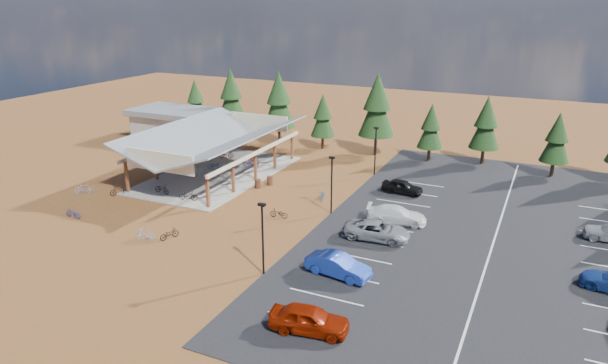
# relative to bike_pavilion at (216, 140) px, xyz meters

# --- Properties ---
(ground) EXTENTS (140.00, 140.00, 0.00)m
(ground) POSITION_rel_bike_pavilion_xyz_m (10.00, -7.00, -3.82)
(ground) COLOR brown
(ground) RESTS_ON ground
(asphalt_lot) EXTENTS (27.00, 44.00, 0.04)m
(asphalt_lot) POSITION_rel_bike_pavilion_xyz_m (28.50, -4.00, -3.80)
(asphalt_lot) COLOR black
(asphalt_lot) RESTS_ON ground
(concrete_pad) EXTENTS (10.60, 18.60, 0.10)m
(concrete_pad) POSITION_rel_bike_pavilion_xyz_m (0.00, 0.00, -3.77)
(concrete_pad) COLOR gray
(concrete_pad) RESTS_ON ground
(bike_pavilion) EXTENTS (11.65, 19.40, 4.97)m
(bike_pavilion) POSITION_rel_bike_pavilion_xyz_m (0.00, 0.00, 0.00)
(bike_pavilion) COLOR brown
(bike_pavilion) RESTS_ON concrete_pad
(outbuilding) EXTENTS (11.00, 7.00, 3.90)m
(outbuilding) POSITION_rel_bike_pavilion_xyz_m (-14.00, 11.00, -1.80)
(outbuilding) COLOR #ADA593
(outbuilding) RESTS_ON ground
(lamp_post_0) EXTENTS (0.50, 0.25, 5.14)m
(lamp_post_0) POSITION_rel_bike_pavilion_xyz_m (15.00, -17.00, -0.85)
(lamp_post_0) COLOR black
(lamp_post_0) RESTS_ON ground
(lamp_post_1) EXTENTS (0.50, 0.25, 5.14)m
(lamp_post_1) POSITION_rel_bike_pavilion_xyz_m (15.00, -5.00, -0.85)
(lamp_post_1) COLOR black
(lamp_post_1) RESTS_ON ground
(lamp_post_2) EXTENTS (0.50, 0.25, 5.14)m
(lamp_post_2) POSITION_rel_bike_pavilion_xyz_m (15.00, 7.00, -0.85)
(lamp_post_2) COLOR black
(lamp_post_2) RESTS_ON ground
(trash_bin_0) EXTENTS (0.60, 0.60, 0.90)m
(trash_bin_0) POSITION_rel_bike_pavilion_xyz_m (5.94, -1.88, -3.37)
(trash_bin_0) COLOR #4A2A1A
(trash_bin_0) RESTS_ON ground
(trash_bin_1) EXTENTS (0.60, 0.60, 0.90)m
(trash_bin_1) POSITION_rel_bike_pavilion_xyz_m (6.58, -0.59, -3.37)
(trash_bin_1) COLOR #4A2A1A
(trash_bin_1) RESTS_ON ground
(pine_0) EXTENTS (3.07, 3.07, 7.14)m
(pine_0) POSITION_rel_bike_pavilion_xyz_m (-13.95, 15.81, 0.53)
(pine_0) COLOR #382314
(pine_0) RESTS_ON ground
(pine_1) EXTENTS (3.82, 3.82, 8.89)m
(pine_1) POSITION_rel_bike_pavilion_xyz_m (-8.10, 15.83, 1.61)
(pine_1) COLOR #382314
(pine_1) RESTS_ON ground
(pine_2) EXTENTS (3.98, 3.98, 9.26)m
(pine_2) POSITION_rel_bike_pavilion_xyz_m (-0.04, 14.18, 1.83)
(pine_2) COLOR #382314
(pine_2) RESTS_ON ground
(pine_3) EXTENTS (2.94, 2.94, 6.86)m
(pine_3) POSITION_rel_bike_pavilion_xyz_m (5.96, 14.19, 0.36)
(pine_3) COLOR #382314
(pine_3) RESTS_ON ground
(pine_4) EXTENTS (4.17, 4.17, 9.72)m
(pine_4) POSITION_rel_bike_pavilion_xyz_m (12.65, 14.48, 2.12)
(pine_4) COLOR #382314
(pine_4) RESTS_ON ground
(pine_5) EXTENTS (2.85, 2.85, 6.65)m
(pine_5) POSITION_rel_bike_pavilion_xyz_m (19.02, 14.50, 0.23)
(pine_5) COLOR #382314
(pine_5) RESTS_ON ground
(pine_6) EXTENTS (3.30, 3.30, 7.69)m
(pine_6) POSITION_rel_bike_pavilion_xyz_m (24.73, 15.91, 0.87)
(pine_6) COLOR #382314
(pine_6) RESTS_ON ground
(pine_7) EXTENTS (2.94, 2.94, 6.85)m
(pine_7) POSITION_rel_bike_pavilion_xyz_m (31.97, 14.21, 0.35)
(pine_7) COLOR #382314
(pine_7) RESTS_ON ground
(bike_0) EXTENTS (1.82, 0.84, 0.92)m
(bike_0) POSITION_rel_bike_pavilion_xyz_m (-1.42, -7.34, -3.26)
(bike_0) COLOR black
(bike_0) RESTS_ON concrete_pad
(bike_1) EXTENTS (1.81, 0.93, 1.05)m
(bike_1) POSITION_rel_bike_pavilion_xyz_m (-1.24, -1.84, -3.20)
(bike_1) COLOR gray
(bike_1) RESTS_ON concrete_pad
(bike_2) EXTENTS (1.71, 1.05, 0.85)m
(bike_2) POSITION_rel_bike_pavilion_xyz_m (-1.19, 1.14, -3.30)
(bike_2) COLOR #1C3E9E
(bike_2) RESTS_ON concrete_pad
(bike_3) EXTENTS (1.89, 1.07, 1.09)m
(bike_3) POSITION_rel_bike_pavilion_xyz_m (-2.45, 5.41, -3.18)
(bike_3) COLOR maroon
(bike_3) RESTS_ON concrete_pad
(bike_4) EXTENTS (1.91, 0.95, 0.96)m
(bike_4) POSITION_rel_bike_pavilion_xyz_m (1.94, -7.80, -3.24)
(bike_4) COLOR black
(bike_4) RESTS_ON concrete_pad
(bike_5) EXTENTS (1.79, 1.04, 1.04)m
(bike_5) POSITION_rel_bike_pavilion_xyz_m (2.04, -1.69, -3.21)
(bike_5) COLOR #9C9FA4
(bike_5) RESTS_ON concrete_pad
(bike_6) EXTENTS (1.77, 0.93, 0.89)m
(bike_6) POSITION_rel_bike_pavilion_xyz_m (1.95, 3.57, -3.28)
(bike_6) COLOR #10269B
(bike_6) RESTS_ON concrete_pad
(bike_7) EXTENTS (1.77, 0.89, 1.03)m
(bike_7) POSITION_rel_bike_pavilion_xyz_m (1.61, 4.77, -3.21)
(bike_7) COLOR maroon
(bike_7) RESTS_ON concrete_pad
(bike_8) EXTENTS (1.39, 2.03, 1.01)m
(bike_8) POSITION_rel_bike_pavilion_xyz_m (-4.96, -9.13, -3.32)
(bike_8) COLOR black
(bike_8) RESTS_ON ground
(bike_9) EXTENTS (1.86, 1.27, 1.09)m
(bike_9) POSITION_rel_bike_pavilion_xyz_m (-8.15, -10.44, -3.28)
(bike_9) COLOR gray
(bike_9) RESTS_ON ground
(bike_10) EXTENTS (1.64, 0.58, 0.86)m
(bike_10) POSITION_rel_bike_pavilion_xyz_m (-4.46, -15.19, -3.39)
(bike_10) COLOR navy
(bike_10) RESTS_ON ground
(bike_12) EXTENTS (1.11, 1.72, 0.85)m
(bike_12) POSITION_rel_bike_pavilion_xyz_m (5.61, -15.13, -3.40)
(bike_12) COLOR black
(bike_12) RESTS_ON ground
(bike_13) EXTENTS (1.76, 0.66, 1.03)m
(bike_13) POSITION_rel_bike_pavilion_xyz_m (4.18, -16.18, -3.31)
(bike_13) COLOR #9A9CA3
(bike_13) RESTS_ON ground
(bike_14) EXTENTS (1.13, 1.87, 0.93)m
(bike_14) POSITION_rel_bike_pavilion_xyz_m (12.99, -2.18, -3.36)
(bike_14) COLOR #1E4F95
(bike_14) RESTS_ON ground
(bike_16) EXTENTS (1.62, 0.66, 0.83)m
(bike_16) POSITION_rel_bike_pavilion_xyz_m (11.34, -7.80, -3.41)
(bike_16) COLOR black
(bike_16) RESTS_ON ground
(car_0) EXTENTS (4.75, 2.51, 1.54)m
(car_0) POSITION_rel_bike_pavilion_xyz_m (20.57, -21.76, -3.01)
(car_0) COLOR maroon
(car_0) RESTS_ON asphalt_lot
(car_1) EXTENTS (4.67, 2.17, 1.48)m
(car_1) POSITION_rel_bike_pavilion_xyz_m (19.66, -15.11, -3.04)
(car_1) COLOR #19369C
(car_1) RESTS_ON asphalt_lot
(car_2) EXTENTS (5.18, 2.71, 1.39)m
(car_2) POSITION_rel_bike_pavilion_xyz_m (20.25, -8.39, -3.09)
(car_2) COLOR gray
(car_2) RESTS_ON asphalt_lot
(car_3) EXTENTS (5.19, 2.92, 1.42)m
(car_3) POSITION_rel_bike_pavilion_xyz_m (20.69, -4.67, -3.07)
(car_3) COLOR white
(car_3) RESTS_ON asphalt_lot
(car_4) EXTENTS (3.99, 1.85, 1.32)m
(car_4) POSITION_rel_bike_pavilion_xyz_m (19.21, 2.54, -3.12)
(car_4) COLOR black
(car_4) RESTS_ON asphalt_lot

